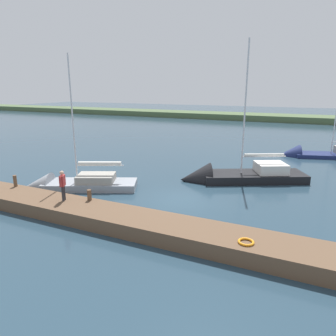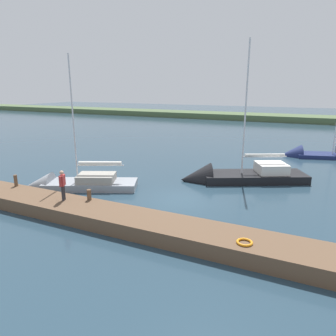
{
  "view_description": "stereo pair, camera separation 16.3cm",
  "coord_description": "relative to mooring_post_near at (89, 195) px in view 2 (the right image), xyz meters",
  "views": [
    {
      "loc": [
        -6.92,
        16.63,
        6.8
      ],
      "look_at": [
        0.98,
        -0.41,
        1.86
      ],
      "focal_mm": 32.98,
      "sensor_mm": 36.0,
      "label": 1
    },
    {
      "loc": [
        -7.06,
        16.56,
        6.8
      ],
      "look_at": [
        0.98,
        -0.41,
        1.86
      ],
      "focal_mm": 32.98,
      "sensor_mm": 36.0,
      "label": 2
    }
  ],
  "objects": [
    {
      "name": "mooring_post_near",
      "position": [
        0.0,
        0.0,
        0.0
      ],
      "size": [
        0.24,
        0.24,
        0.6
      ],
      "primitive_type": "cylinder",
      "color": "brown",
      "rests_on": "dock_pier"
    },
    {
      "name": "sailboat_outer_mooring",
      "position": [
        3.9,
        -2.87,
        -0.84
      ],
      "size": [
        7.9,
        5.07,
        9.81
      ],
      "rotation": [
        0.0,
        0.0,
        0.42
      ],
      "color": "gray",
      "rests_on": "ground_plane"
    },
    {
      "name": "sailboat_far_right",
      "position": [
        -11.98,
        -21.13,
        -0.9
      ],
      "size": [
        10.34,
        5.02,
        12.13
      ],
      "rotation": [
        0.0,
        0.0,
        0.28
      ],
      "color": "navy",
      "rests_on": "ground_plane"
    },
    {
      "name": "far_shoreline",
      "position": [
        -3.79,
        -55.73,
        -1.03
      ],
      "size": [
        180.0,
        8.0,
        2.4
      ],
      "primitive_type": "cube",
      "color": "#4C603D",
      "rests_on": "ground_plane"
    },
    {
      "name": "sailboat_mid_channel",
      "position": [
        -5.75,
        -9.29,
        -0.79
      ],
      "size": [
        9.35,
        6.41,
        11.11
      ],
      "rotation": [
        0.0,
        0.0,
        0.47
      ],
      "color": "black",
      "rests_on": "ground_plane"
    },
    {
      "name": "person_on_dock",
      "position": [
        1.26,
        0.63,
        0.68
      ],
      "size": [
        0.4,
        0.59,
        1.69
      ],
      "rotation": [
        0.0,
        0.0,
        3.6
      ],
      "color": "#28282D",
      "rests_on": "dock_pier"
    },
    {
      "name": "life_ring_buoy",
      "position": [
        -8.83,
        1.26,
        -0.25
      ],
      "size": [
        0.66,
        0.66,
        0.1
      ],
      "primitive_type": "torus",
      "color": "orange",
      "rests_on": "dock_pier"
    },
    {
      "name": "ground_plane",
      "position": [
        -3.79,
        -3.87,
        -1.03
      ],
      "size": [
        200.0,
        200.0,
        0.0
      ],
      "primitive_type": "plane",
      "color": "#263D4C"
    },
    {
      "name": "dock_pier",
      "position": [
        -3.79,
        0.8,
        -0.66
      ],
      "size": [
        25.26,
        2.29,
        0.73
      ],
      "primitive_type": "cube",
      "color": "brown",
      "rests_on": "ground_plane"
    },
    {
      "name": "mooring_post_far",
      "position": [
        5.81,
        0.0,
        0.06
      ],
      "size": [
        0.21,
        0.21,
        0.72
      ],
      "primitive_type": "cylinder",
      "color": "brown",
      "rests_on": "dock_pier"
    }
  ]
}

